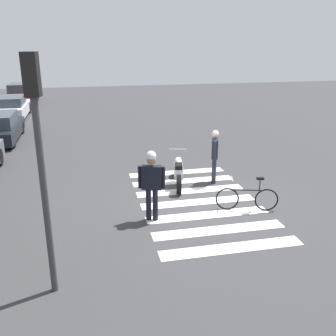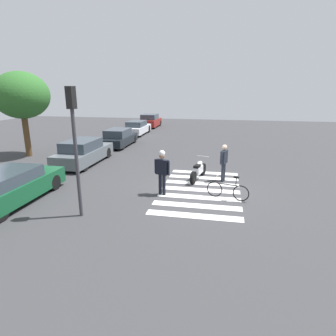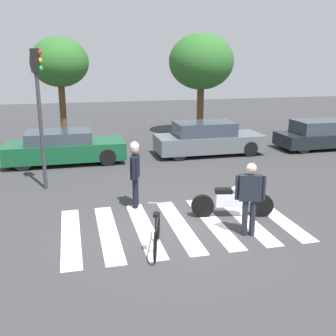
{
  "view_description": "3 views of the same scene",
  "coord_description": "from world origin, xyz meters",
  "px_view_note": "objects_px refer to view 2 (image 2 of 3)",
  "views": [
    {
      "loc": [
        -9.99,
        3.11,
        4.58
      ],
      "look_at": [
        -0.02,
        0.93,
        1.13
      ],
      "focal_mm": 41.0,
      "sensor_mm": 36.0,
      "label": 1
    },
    {
      "loc": [
        -11.83,
        -0.85,
        4.31
      ],
      "look_at": [
        -0.2,
        1.42,
        0.98
      ],
      "focal_mm": 30.25,
      "sensor_mm": 36.0,
      "label": 2
    },
    {
      "loc": [
        -2.55,
        -9.15,
        4.14
      ],
      "look_at": [
        0.07,
        1.46,
        1.12
      ],
      "focal_mm": 42.97,
      "sensor_mm": 36.0,
      "label": 3
    }
  ],
  "objects_px": {
    "car_maroon_wagon": "(150,121)",
    "car_black_suv": "(119,138)",
    "leaning_bicycle": "(228,190)",
    "officer_on_foot": "(224,160)",
    "car_grey_coupe": "(83,152)",
    "officer_by_motorcycle": "(162,169)",
    "car_white_van": "(137,128)",
    "police_motorcycle": "(198,170)",
    "car_green_compact": "(10,187)",
    "traffic_light_pole": "(74,133)"
  },
  "relations": [
    {
      "from": "car_maroon_wagon",
      "to": "car_black_suv",
      "type": "bearing_deg",
      "value": -177.8
    },
    {
      "from": "traffic_light_pole",
      "to": "car_grey_coupe",
      "type": "bearing_deg",
      "value": 26.31
    },
    {
      "from": "police_motorcycle",
      "to": "car_grey_coupe",
      "type": "bearing_deg",
      "value": 75.95
    },
    {
      "from": "police_motorcycle",
      "to": "car_grey_coupe",
      "type": "height_order",
      "value": "car_grey_coupe"
    },
    {
      "from": "car_black_suv",
      "to": "car_maroon_wagon",
      "type": "distance_m",
      "value": 11.36
    },
    {
      "from": "car_grey_coupe",
      "to": "car_maroon_wagon",
      "type": "distance_m",
      "value": 16.89
    },
    {
      "from": "car_grey_coupe",
      "to": "car_black_suv",
      "type": "xyz_separation_m",
      "value": [
        5.54,
        -0.12,
        -0.06
      ]
    },
    {
      "from": "officer_by_motorcycle",
      "to": "car_white_van",
      "type": "bearing_deg",
      "value": 20.7
    },
    {
      "from": "car_grey_coupe",
      "to": "car_white_van",
      "type": "bearing_deg",
      "value": 0.9
    },
    {
      "from": "leaning_bicycle",
      "to": "officer_on_foot",
      "type": "xyz_separation_m",
      "value": [
        2.29,
        0.2,
        0.67
      ]
    },
    {
      "from": "car_grey_coupe",
      "to": "officer_by_motorcycle",
      "type": "bearing_deg",
      "value": -126.15
    },
    {
      "from": "car_white_van",
      "to": "leaning_bicycle",
      "type": "bearing_deg",
      "value": -151.03
    },
    {
      "from": "leaning_bicycle",
      "to": "car_black_suv",
      "type": "height_order",
      "value": "car_black_suv"
    },
    {
      "from": "leaning_bicycle",
      "to": "car_grey_coupe",
      "type": "xyz_separation_m",
      "value": [
        4.11,
        8.37,
        0.32
      ]
    },
    {
      "from": "police_motorcycle",
      "to": "officer_on_foot",
      "type": "height_order",
      "value": "officer_on_foot"
    },
    {
      "from": "car_white_van",
      "to": "traffic_light_pole",
      "type": "height_order",
      "value": "traffic_light_pole"
    },
    {
      "from": "police_motorcycle",
      "to": "car_white_van",
      "type": "xyz_separation_m",
      "value": [
        13.07,
        7.15,
        0.19
      ]
    },
    {
      "from": "car_white_van",
      "to": "officer_by_motorcycle",
      "type": "bearing_deg",
      "value": -159.3
    },
    {
      "from": "car_grey_coupe",
      "to": "car_maroon_wagon",
      "type": "bearing_deg",
      "value": 1.07
    },
    {
      "from": "police_motorcycle",
      "to": "car_green_compact",
      "type": "bearing_deg",
      "value": 122.16
    },
    {
      "from": "car_black_suv",
      "to": "car_white_van",
      "type": "relative_size",
      "value": 0.97
    },
    {
      "from": "car_maroon_wagon",
      "to": "traffic_light_pole",
      "type": "bearing_deg",
      "value": -171.26
    },
    {
      "from": "officer_by_motorcycle",
      "to": "car_green_compact",
      "type": "relative_size",
      "value": 0.41
    },
    {
      "from": "officer_on_foot",
      "to": "car_maroon_wagon",
      "type": "relative_size",
      "value": 0.46
    },
    {
      "from": "police_motorcycle",
      "to": "car_black_suv",
      "type": "xyz_separation_m",
      "value": [
        7.28,
        6.85,
        0.18
      ]
    },
    {
      "from": "officer_by_motorcycle",
      "to": "car_black_suv",
      "type": "relative_size",
      "value": 0.46
    },
    {
      "from": "car_white_van",
      "to": "car_green_compact",
      "type": "bearing_deg",
      "value": -179.33
    },
    {
      "from": "car_black_suv",
      "to": "car_maroon_wagon",
      "type": "xyz_separation_m",
      "value": [
        11.35,
        0.44,
        0.08
      ]
    },
    {
      "from": "police_motorcycle",
      "to": "car_green_compact",
      "type": "distance_m",
      "value": 8.2
    },
    {
      "from": "traffic_light_pole",
      "to": "officer_on_foot",
      "type": "bearing_deg",
      "value": -44.92
    },
    {
      "from": "officer_by_motorcycle",
      "to": "leaning_bicycle",
      "type": "bearing_deg",
      "value": -89.41
    },
    {
      "from": "officer_by_motorcycle",
      "to": "police_motorcycle",
      "type": "bearing_deg",
      "value": -28.62
    },
    {
      "from": "leaning_bicycle",
      "to": "car_black_suv",
      "type": "relative_size",
      "value": 0.4
    },
    {
      "from": "officer_by_motorcycle",
      "to": "car_green_compact",
      "type": "bearing_deg",
      "value": 109.27
    },
    {
      "from": "officer_on_foot",
      "to": "car_green_compact",
      "type": "relative_size",
      "value": 0.38
    },
    {
      "from": "police_motorcycle",
      "to": "officer_by_motorcycle",
      "type": "bearing_deg",
      "value": 151.38
    },
    {
      "from": "police_motorcycle",
      "to": "car_black_suv",
      "type": "height_order",
      "value": "car_black_suv"
    },
    {
      "from": "officer_on_foot",
      "to": "car_green_compact",
      "type": "xyz_separation_m",
      "value": [
        -4.28,
        8.14,
        -0.39
      ]
    },
    {
      "from": "car_maroon_wagon",
      "to": "officer_by_motorcycle",
      "type": "bearing_deg",
      "value": -164.13
    },
    {
      "from": "officer_on_foot",
      "to": "car_maroon_wagon",
      "type": "xyz_separation_m",
      "value": [
        18.72,
        8.49,
        -0.33
      ]
    },
    {
      "from": "car_white_van",
      "to": "traffic_light_pole",
      "type": "bearing_deg",
      "value": -169.04
    },
    {
      "from": "leaning_bicycle",
      "to": "traffic_light_pole",
      "type": "relative_size",
      "value": 0.38
    },
    {
      "from": "car_maroon_wagon",
      "to": "traffic_light_pole",
      "type": "height_order",
      "value": "traffic_light_pole"
    },
    {
      "from": "police_motorcycle",
      "to": "officer_on_foot",
      "type": "distance_m",
      "value": 1.34
    },
    {
      "from": "car_green_compact",
      "to": "traffic_light_pole",
      "type": "bearing_deg",
      "value": -100.15
    },
    {
      "from": "officer_on_foot",
      "to": "officer_by_motorcycle",
      "type": "bearing_deg",
      "value": 132.72
    },
    {
      "from": "officer_on_foot",
      "to": "car_grey_coupe",
      "type": "xyz_separation_m",
      "value": [
        1.82,
        8.17,
        -0.35
      ]
    },
    {
      "from": "police_motorcycle",
      "to": "car_green_compact",
      "type": "height_order",
      "value": "car_green_compact"
    },
    {
      "from": "leaning_bicycle",
      "to": "officer_by_motorcycle",
      "type": "relative_size",
      "value": 0.88
    },
    {
      "from": "officer_on_foot",
      "to": "traffic_light_pole",
      "type": "height_order",
      "value": "traffic_light_pole"
    }
  ]
}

